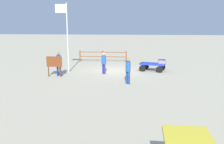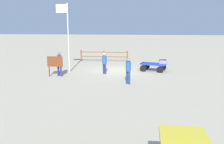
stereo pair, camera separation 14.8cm
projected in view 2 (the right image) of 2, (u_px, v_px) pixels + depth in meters
The scene contains 10 objects.
ground_plane at pixel (115, 71), 20.98m from camera, with size 120.00×120.00×0.00m, color #B9AD90.
luggage_cart at pixel (153, 65), 20.87m from camera, with size 2.26×1.74×0.64m.
suitcase_maroon at pixel (163, 61), 21.07m from camera, with size 0.59×0.35×0.28m.
suitcase_grey at pixel (163, 62), 20.70m from camera, with size 0.67×0.47×0.26m.
worker_lead at pixel (128, 69), 16.39m from camera, with size 0.46×0.46×1.73m.
worker_trailing at pixel (104, 61), 19.62m from camera, with size 0.50×0.50×1.70m.
worker_supervisor at pixel (59, 62), 18.88m from camera, with size 0.38×0.38×1.80m.
flagpole at pixel (67, 32), 19.84m from camera, with size 0.94×0.15×5.50m.
signboard at pixel (55, 63), 18.65m from camera, with size 1.18×0.12×1.53m.
wooden_fence at pixel (104, 55), 25.66m from camera, with size 4.93×0.19×1.17m.
Camera 2 is at (-1.81, 20.50, 4.05)m, focal length 40.03 mm.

